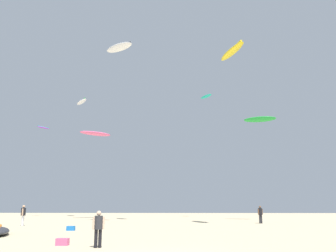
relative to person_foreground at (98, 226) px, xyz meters
name	(u,v)px	position (x,y,z in m)	size (l,w,h in m)	color
person_foreground	(98,226)	(0.00, 0.00, 0.00)	(0.51, 0.36, 1.58)	black
person_midground	(260,213)	(11.51, 19.55, 0.05)	(0.51, 0.38, 1.67)	#2D2D33
person_left	(23,214)	(-9.87, 15.25, 0.10)	(0.40, 0.58, 1.75)	silver
cooler_box	(62,242)	(-1.83, 0.85, -0.76)	(0.56, 0.36, 0.32)	#E5598C
gear_bag	(71,228)	(-4.11, 9.95, -0.76)	(0.56, 0.36, 0.32)	blue
kite_aloft_0	(95,134)	(-6.99, 28.59, 9.72)	(4.09, 3.51, 0.56)	#E5598C
kite_aloft_1	(206,96)	(7.53, 31.36, 15.42)	(1.81, 2.44, 0.28)	#19B29E
kite_aloft_2	(260,119)	(13.07, 24.28, 10.47)	(3.81, 2.07, 0.71)	green
kite_aloft_3	(232,52)	(8.63, 14.87, 14.75)	(2.41, 4.46, 0.78)	yellow
kite_aloft_4	(119,47)	(-2.57, 18.67, 17.03)	(3.48, 2.88, 0.69)	white
kite_aloft_6	(43,128)	(-16.46, 35.42, 11.99)	(1.63, 2.08, 0.32)	purple
kite_aloft_7	(82,102)	(-10.27, 33.18, 15.30)	(2.66, 3.51, 0.59)	white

